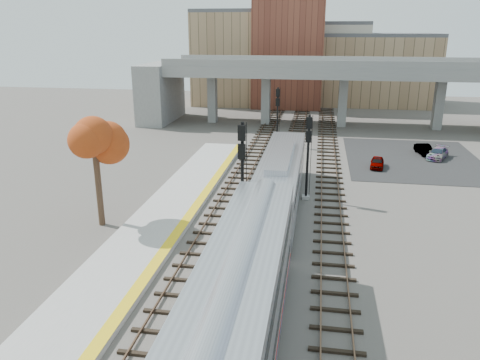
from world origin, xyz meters
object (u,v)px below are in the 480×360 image
(tree, at_px, (94,141))
(car_c, at_px, (438,153))
(car_a, at_px, (377,162))
(locomotive, at_px, (280,179))
(signal_mast_far, at_px, (277,117))
(signal_mast_near, at_px, (242,179))
(car_b, at_px, (424,150))
(signal_mast_mid, at_px, (308,159))

(tree, distance_m, car_c, 36.46)
(tree, relative_size, car_a, 2.62)
(locomotive, distance_m, signal_mast_far, 20.15)
(signal_mast_near, bearing_deg, car_b, 55.41)
(car_a, bearing_deg, signal_mast_mid, -114.79)
(car_b, bearing_deg, tree, -148.07)
(signal_mast_mid, xyz_separation_m, signal_mast_far, (-4.10, 18.18, -0.08))
(signal_mast_near, height_order, signal_mast_mid, signal_mast_near)
(signal_mast_mid, relative_size, car_a, 2.22)
(signal_mast_near, distance_m, tree, 10.44)
(signal_mast_mid, bearing_deg, car_b, 52.80)
(car_c, bearing_deg, tree, -114.60)
(tree, distance_m, car_a, 28.33)
(car_b, relative_size, car_c, 0.88)
(car_a, height_order, car_c, car_c)
(car_a, xyz_separation_m, car_b, (5.75, 6.13, 0.03))
(locomotive, distance_m, tree, 14.18)
(signal_mast_mid, height_order, signal_mast_far, signal_mast_mid)
(locomotive, height_order, signal_mast_far, signal_mast_far)
(signal_mast_near, distance_m, car_a, 21.30)
(signal_mast_near, relative_size, signal_mast_mid, 1.11)
(locomotive, height_order, tree, tree)
(signal_mast_far, xyz_separation_m, tree, (-10.21, -25.87, 2.76))
(locomotive, bearing_deg, signal_mast_mid, 42.39)
(signal_mast_far, distance_m, car_c, 18.21)
(tree, bearing_deg, car_b, 42.04)
(locomotive, relative_size, car_b, 5.50)
(tree, bearing_deg, signal_mast_mid, 28.26)
(locomotive, xyz_separation_m, car_c, (15.63, 16.89, -1.67))
(signal_mast_far, bearing_deg, signal_mast_mid, -77.29)
(locomotive, relative_size, car_a, 6.00)
(car_c, bearing_deg, signal_mast_mid, -105.90)
(signal_mast_mid, bearing_deg, signal_mast_far, 102.71)
(signal_mast_mid, xyz_separation_m, car_a, (6.79, 10.38, -2.91))
(signal_mast_far, distance_m, car_a, 13.69)
(car_b, bearing_deg, locomotive, -138.51)
(locomotive, height_order, signal_mast_near, signal_mast_near)
(signal_mast_mid, bearing_deg, car_c, 47.87)
(signal_mast_far, xyz_separation_m, car_c, (17.73, -3.11, -2.80))
(signal_mast_near, distance_m, car_b, 29.50)
(car_b, bearing_deg, signal_mast_near, -134.70)
(tree, height_order, car_a, tree)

